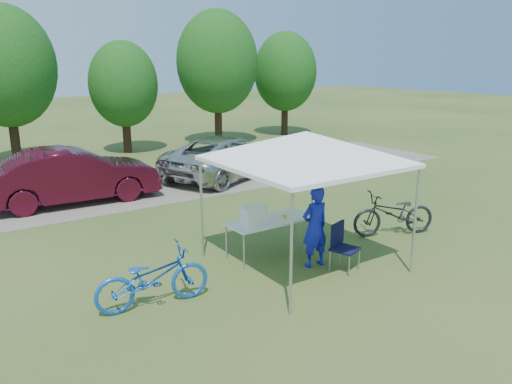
% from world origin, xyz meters
% --- Properties ---
extents(ground, '(100.00, 100.00, 0.00)m').
position_xyz_m(ground, '(0.00, 0.00, 0.00)').
color(ground, '#2D5119').
rests_on(ground, ground).
extents(gravel_strip, '(24.00, 5.00, 0.02)m').
position_xyz_m(gravel_strip, '(0.00, 8.00, 0.01)').
color(gravel_strip, gray).
rests_on(gravel_strip, ground).
extents(canopy, '(4.53, 4.53, 3.00)m').
position_xyz_m(canopy, '(0.00, 0.00, 2.65)').
color(canopy, '#A5A5AA').
rests_on(canopy, ground).
extents(treeline, '(24.89, 4.28, 6.30)m').
position_xyz_m(treeline, '(-0.29, 14.05, 3.53)').
color(treeline, '#382314').
rests_on(treeline, ground).
extents(folding_table, '(1.91, 0.79, 0.78)m').
position_xyz_m(folding_table, '(-0.23, 0.81, 0.74)').
color(folding_table, white).
rests_on(folding_table, ground).
extents(folding_chair, '(0.60, 0.63, 0.93)m').
position_xyz_m(folding_chair, '(0.49, -0.57, 0.55)').
color(folding_chair, black).
rests_on(folding_chair, ground).
extents(cooler, '(0.50, 0.34, 0.36)m').
position_xyz_m(cooler, '(-0.66, 0.81, 0.97)').
color(cooler, white).
rests_on(cooler, folding_table).
extents(ice_cream_cup, '(0.09, 0.09, 0.07)m').
position_xyz_m(ice_cream_cup, '(0.10, 0.76, 0.82)').
color(ice_cream_cup, gold).
rests_on(ice_cream_cup, folding_table).
extents(cyclist, '(0.62, 0.42, 1.65)m').
position_xyz_m(cyclist, '(0.14, -0.17, 0.83)').
color(cyclist, '#161EB5').
rests_on(cyclist, ground).
extents(bike_blue, '(2.01, 0.90, 1.02)m').
position_xyz_m(bike_blue, '(-3.22, 0.06, 0.51)').
color(bike_blue, blue).
rests_on(bike_blue, ground).
extents(bike_dark, '(2.13, 1.40, 1.06)m').
position_xyz_m(bike_dark, '(2.89, 0.16, 0.53)').
color(bike_dark, black).
rests_on(bike_dark, ground).
extents(minivan, '(5.74, 4.23, 1.45)m').
position_xyz_m(minivan, '(2.77, 7.57, 0.74)').
color(minivan, beige).
rests_on(minivan, gravel_strip).
extents(sedan, '(4.86, 1.88, 1.58)m').
position_xyz_m(sedan, '(-2.63, 7.22, 0.81)').
color(sedan, '#470B1D').
rests_on(sedan, gravel_strip).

